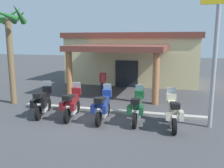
# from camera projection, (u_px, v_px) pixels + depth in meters

# --- Properties ---
(ground_plane) EXTENTS (80.00, 80.00, 0.00)m
(ground_plane) POSITION_uv_depth(u_px,v_px,m) (94.00, 118.00, 11.67)
(ground_plane) COLOR #424244
(motel_building) EXTENTS (11.38, 11.53, 4.26)m
(motel_building) POSITION_uv_depth(u_px,v_px,m) (134.00, 57.00, 21.58)
(motel_building) COLOR beige
(motel_building) RESTS_ON ground_plane
(motorcycle_black) EXTENTS (0.92, 2.19, 1.61)m
(motorcycle_black) POSITION_uv_depth(u_px,v_px,m) (43.00, 102.00, 12.08)
(motorcycle_black) COLOR black
(motorcycle_black) RESTS_ON ground_plane
(motorcycle_maroon) EXTENTS (0.75, 2.21, 1.61)m
(motorcycle_maroon) POSITION_uv_depth(u_px,v_px,m) (72.00, 104.00, 11.67)
(motorcycle_maroon) COLOR black
(motorcycle_maroon) RESTS_ON ground_plane
(motorcycle_blue) EXTENTS (0.71, 2.21, 1.61)m
(motorcycle_blue) POSITION_uv_depth(u_px,v_px,m) (103.00, 106.00, 11.23)
(motorcycle_blue) COLOR black
(motorcycle_blue) RESTS_ON ground_plane
(motorcycle_green) EXTENTS (0.71, 2.21, 1.61)m
(motorcycle_green) POSITION_uv_depth(u_px,v_px,m) (137.00, 108.00, 11.01)
(motorcycle_green) COLOR black
(motorcycle_green) RESTS_ON ground_plane
(motorcycle_cream) EXTENTS (0.77, 2.21, 1.61)m
(motorcycle_cream) POSITION_uv_depth(u_px,v_px,m) (173.00, 112.00, 10.34)
(motorcycle_cream) COLOR black
(motorcycle_cream) RESTS_ON ground_plane
(pedestrian) EXTENTS (0.40, 0.40, 1.79)m
(pedestrian) POSITION_uv_depth(u_px,v_px,m) (103.00, 80.00, 16.23)
(pedestrian) COLOR black
(pedestrian) RESTS_ON ground_plane
(palm_tree_roadside) EXTENTS (1.95, 2.17, 5.71)m
(palm_tree_roadside) POSITION_uv_depth(u_px,v_px,m) (9.00, 32.00, 13.65)
(palm_tree_roadside) COLOR brown
(palm_tree_roadside) RESTS_ON ground_plane
(roadside_sign) EXTENTS (1.40, 0.18, 6.25)m
(roadside_sign) POSITION_uv_depth(u_px,v_px,m) (217.00, 28.00, 9.77)
(roadside_sign) COLOR #99999E
(roadside_sign) RESTS_ON ground_plane
(curb_strip) EXTENTS (9.88, 0.36, 0.12)m
(curb_strip) POSITION_uv_depth(u_px,v_px,m) (111.00, 111.00, 12.70)
(curb_strip) COLOR #ADA89E
(curb_strip) RESTS_ON ground_plane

